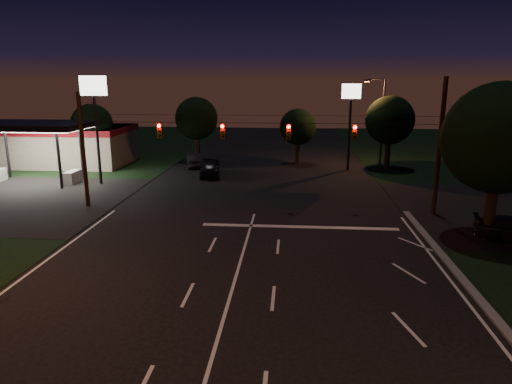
# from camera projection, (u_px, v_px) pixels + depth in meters

# --- Properties ---
(ground) EXTENTS (140.00, 140.00, 0.00)m
(ground) POSITION_uv_depth(u_px,v_px,m) (223.00, 321.00, 17.11)
(ground) COLOR black
(ground) RESTS_ON ground
(stop_bar) EXTENTS (12.00, 0.50, 0.01)m
(stop_bar) POSITION_uv_depth(u_px,v_px,m) (299.00, 227.00, 28.00)
(stop_bar) COLOR silver
(stop_bar) RESTS_ON ground
(utility_pole_right) EXTENTS (0.30, 0.30, 9.00)m
(utility_pole_right) POSITION_uv_depth(u_px,v_px,m) (433.00, 214.00, 30.68)
(utility_pole_right) COLOR black
(utility_pole_right) RESTS_ON ground
(utility_pole_left) EXTENTS (0.28, 0.28, 8.00)m
(utility_pole_left) POSITION_uv_depth(u_px,v_px,m) (88.00, 206.00, 32.56)
(utility_pole_left) COLOR black
(utility_pole_left) RESTS_ON ground
(signal_span) EXTENTS (24.00, 0.40, 1.56)m
(signal_span) POSITION_uv_depth(u_px,v_px,m) (255.00, 131.00, 30.26)
(signal_span) COLOR black
(signal_span) RESTS_ON ground
(gas_station) EXTENTS (14.20, 16.10, 5.25)m
(gas_station) POSITION_uv_depth(u_px,v_px,m) (59.00, 143.00, 47.64)
(gas_station) COLOR gray
(gas_station) RESTS_ON ground
(pole_sign_left_near) EXTENTS (2.20, 0.30, 9.10)m
(pole_sign_left_near) POSITION_uv_depth(u_px,v_px,m) (94.00, 102.00, 37.81)
(pole_sign_left_near) COLOR black
(pole_sign_left_near) RESTS_ON ground
(pole_sign_right) EXTENTS (1.80, 0.30, 8.40)m
(pole_sign_right) POSITION_uv_depth(u_px,v_px,m) (351.00, 107.00, 44.00)
(pole_sign_right) COLOR black
(pole_sign_right) RESTS_ON ground
(street_light_right_far) EXTENTS (2.20, 0.35, 9.00)m
(street_light_right_far) POSITION_uv_depth(u_px,v_px,m) (380.00, 116.00, 45.92)
(street_light_right_far) COLOR black
(street_light_right_far) RESTS_ON ground
(tree_right_near) EXTENTS (6.00, 6.00, 8.76)m
(tree_right_near) POSITION_uv_depth(u_px,v_px,m) (498.00, 139.00, 24.52)
(tree_right_near) COLOR black
(tree_right_near) RESTS_ON ground
(tree_far_a) EXTENTS (4.20, 4.20, 6.42)m
(tree_far_a) POSITION_uv_depth(u_px,v_px,m) (93.00, 125.00, 46.63)
(tree_far_a) COLOR black
(tree_far_a) RESTS_ON ground
(tree_far_b) EXTENTS (4.60, 4.60, 6.98)m
(tree_far_b) POSITION_uv_depth(u_px,v_px,m) (197.00, 119.00, 49.64)
(tree_far_b) COLOR black
(tree_far_b) RESTS_ON ground
(tree_far_c) EXTENTS (3.80, 3.80, 5.86)m
(tree_far_c) POSITION_uv_depth(u_px,v_px,m) (298.00, 127.00, 47.96)
(tree_far_c) COLOR black
(tree_far_c) RESTS_ON ground
(tree_far_d) EXTENTS (4.80, 4.80, 7.30)m
(tree_far_d) POSITION_uv_depth(u_px,v_px,m) (390.00, 121.00, 45.12)
(tree_far_d) COLOR black
(tree_far_d) RESTS_ON ground
(tree_far_e) EXTENTS (4.00, 4.00, 6.18)m
(tree_far_e) POSITION_uv_depth(u_px,v_px,m) (480.00, 131.00, 42.71)
(tree_far_e) COLOR black
(tree_far_e) RESTS_ON ground
(car_oncoming_a) EXTENTS (2.62, 4.89, 1.58)m
(car_oncoming_a) POSITION_uv_depth(u_px,v_px,m) (210.00, 168.00, 42.42)
(car_oncoming_a) COLOR black
(car_oncoming_a) RESTS_ON ground
(car_oncoming_b) EXTENTS (2.69, 4.60, 1.43)m
(car_oncoming_b) POSITION_uv_depth(u_px,v_px,m) (194.00, 160.00, 47.01)
(car_oncoming_b) COLOR black
(car_oncoming_b) RESTS_ON ground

